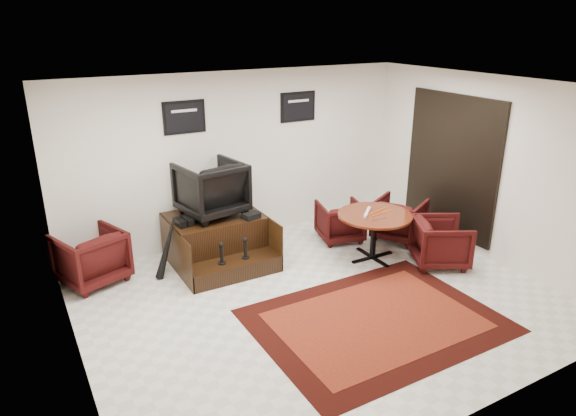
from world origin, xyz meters
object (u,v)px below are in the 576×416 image
object	(u,v)px
table_chair_back	(340,219)
table_chair_corner	(441,240)
table_chair_window	(400,217)
meeting_table	(375,220)
shine_chair	(211,186)
shine_podium	(217,241)
armchair_side	(90,254)

from	to	relation	value
table_chair_back	table_chair_corner	xyz separation A→B (m)	(0.79, -1.53, 0.03)
table_chair_back	table_chair_window	bearing A→B (deg)	167.29
meeting_table	table_chair_corner	xyz separation A→B (m)	(0.77, -0.66, -0.26)
table_chair_back	shine_chair	bearing A→B (deg)	4.30
shine_podium	table_chair_back	distance (m)	2.14
shine_podium	table_chair_window	distance (m)	3.11
shine_chair	armchair_side	world-z (taller)	shine_chair
armchair_side	table_chair_back	distance (m)	3.97
table_chair_window	meeting_table	bearing A→B (deg)	86.46
table_chair_corner	armchair_side	bearing A→B (deg)	94.85
table_chair_corner	table_chair_back	bearing A→B (deg)	55.33
meeting_table	armchair_side	bearing A→B (deg)	160.90
shine_podium	shine_chair	world-z (taller)	shine_chair
meeting_table	table_chair_window	distance (m)	1.00
shine_chair	meeting_table	distance (m)	2.55
table_chair_window	shine_podium	bearing A→B (deg)	48.29
meeting_table	shine_chair	bearing A→B (deg)	149.33
shine_chair	table_chair_window	bearing A→B (deg)	154.81
shine_chair	table_chair_corner	size ratio (longest dim) A/B	1.15
armchair_side	table_chair_corner	distance (m)	5.14
shine_podium	shine_chair	size ratio (longest dim) A/B	1.58
armchair_side	table_chair_window	xyz separation A→B (m)	(4.84, -0.97, -0.03)
table_chair_window	table_chair_corner	distance (m)	1.07
table_chair_back	table_chair_corner	bearing A→B (deg)	132.17
shine_podium	armchair_side	xyz separation A→B (m)	(-1.81, 0.24, 0.09)
shine_podium	table_chair_corner	distance (m)	3.42
meeting_table	table_chair_corner	bearing A→B (deg)	-40.62
shine_podium	shine_chair	distance (m)	0.86
table_chair_back	armchair_side	bearing A→B (deg)	7.74
armchair_side	table_chair_back	size ratio (longest dim) A/B	1.17
shine_podium	table_chair_window	bearing A→B (deg)	-13.47
shine_chair	table_chair_corner	distance (m)	3.58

